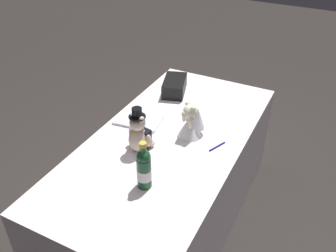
% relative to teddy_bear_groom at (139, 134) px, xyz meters
% --- Properties ---
extents(ground_plane, '(12.00, 12.00, 0.00)m').
position_rel_teddy_bear_groom_xyz_m(ground_plane, '(-0.16, 0.11, -0.85)').
color(ground_plane, '#2D2826').
extents(reception_table, '(1.86, 0.90, 0.74)m').
position_rel_teddy_bear_groom_xyz_m(reception_table, '(-0.16, 0.11, -0.48)').
color(reception_table, white).
rests_on(reception_table, ground_plane).
extents(teddy_bear_groom, '(0.16, 0.17, 0.29)m').
position_rel_teddy_bear_groom_xyz_m(teddy_bear_groom, '(0.00, 0.00, 0.00)').
color(teddy_bear_groom, beige).
rests_on(teddy_bear_groom, reception_table).
extents(teddy_bear_bride, '(0.20, 0.19, 0.24)m').
position_rel_teddy_bear_groom_xyz_m(teddy_bear_bride, '(-0.27, 0.22, -0.00)').
color(teddy_bear_bride, white).
rests_on(teddy_bear_bride, reception_table).
extents(champagne_bottle, '(0.08, 0.08, 0.28)m').
position_rel_teddy_bear_groom_xyz_m(champagne_bottle, '(0.26, 0.18, 0.01)').
color(champagne_bottle, '#194C28').
rests_on(champagne_bottle, reception_table).
extents(signing_pen, '(0.13, 0.06, 0.01)m').
position_rel_teddy_bear_groom_xyz_m(signing_pen, '(-0.23, 0.41, -0.10)').
color(signing_pen, navy).
rests_on(signing_pen, reception_table).
extents(gift_case_black, '(0.31, 0.24, 0.11)m').
position_rel_teddy_bear_groom_xyz_m(gift_case_black, '(-0.73, -0.13, -0.06)').
color(gift_case_black, black).
rests_on(gift_case_black, reception_table).
extents(guestbook, '(0.24, 0.33, 0.02)m').
position_rel_teddy_bear_groom_xyz_m(guestbook, '(-0.26, -0.16, -0.10)').
color(guestbook, white).
rests_on(guestbook, reception_table).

